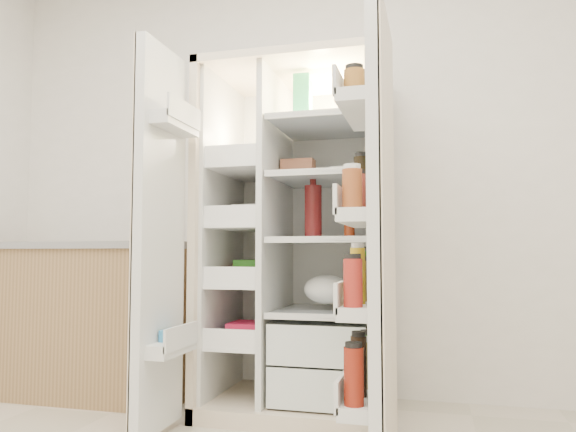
# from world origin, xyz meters

# --- Properties ---
(wall_back) EXTENTS (4.00, 0.02, 2.70)m
(wall_back) POSITION_xyz_m (0.00, 2.00, 1.35)
(wall_back) COLOR white
(wall_back) RESTS_ON floor
(refrigerator) EXTENTS (0.92, 0.70, 1.80)m
(refrigerator) POSITION_xyz_m (0.04, 1.65, 0.75)
(refrigerator) COLOR beige
(refrigerator) RESTS_ON floor
(freezer_door) EXTENTS (0.15, 0.40, 1.72)m
(freezer_door) POSITION_xyz_m (-0.47, 1.05, 0.89)
(freezer_door) COLOR silver
(freezer_door) RESTS_ON floor
(fridge_door) EXTENTS (0.17, 0.58, 1.72)m
(fridge_door) POSITION_xyz_m (0.51, 0.96, 0.87)
(fridge_door) COLOR silver
(fridge_door) RESTS_ON floor
(kitchen_counter) EXTENTS (1.21, 0.65, 0.88)m
(kitchen_counter) POSITION_xyz_m (-1.20, 1.66, 0.44)
(kitchen_counter) COLOR #9C7A4E
(kitchen_counter) RESTS_ON floor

